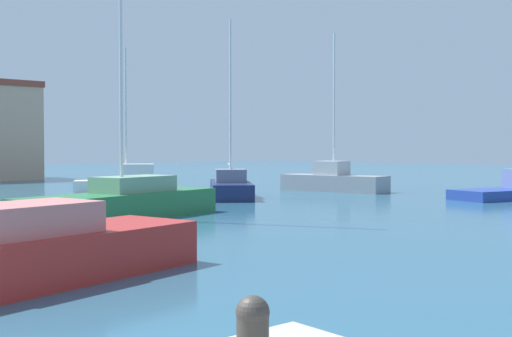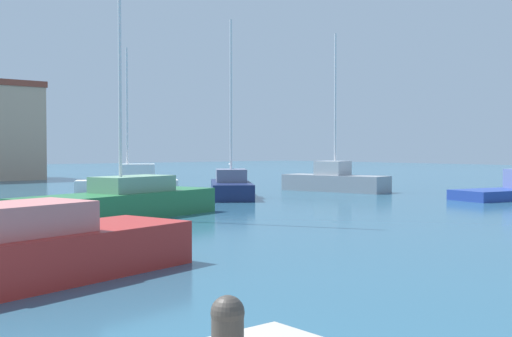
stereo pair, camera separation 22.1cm
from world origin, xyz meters
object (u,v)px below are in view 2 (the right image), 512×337
Objects in this scene: sailboat_navy_behind_lamppost at (231,186)px; sailboat_grey_distant_north at (335,180)px; sailboat_green_center_channel at (122,201)px; motorboat_red_distant_east at (29,252)px; sailboat_white_mid_harbor at (130,182)px; mooring_bollard at (228,329)px.

sailboat_navy_behind_lamppost is 0.98× the size of sailboat_grey_distant_north.
sailboat_green_center_channel is 2.01× the size of motorboat_red_distant_east.
sailboat_white_mid_harbor is 0.59× the size of sailboat_green_center_channel.
motorboat_red_distant_east is at bearing -122.75° from sailboat_white_mid_harbor.
motorboat_red_distant_east is (-6.71, -8.96, -0.06)m from sailboat_green_center_channel.
sailboat_navy_behind_lamppost is at bearing -72.29° from sailboat_white_mid_harbor.
sailboat_grey_distant_north is (17.20, 5.58, 0.02)m from sailboat_green_center_channel.
sailboat_green_center_channel is at bearing -162.03° from sailboat_grey_distant_north.
sailboat_grey_distant_north is (10.03, -7.04, 0.05)m from sailboat_white_mid_harbor.
sailboat_green_center_channel is 11.20m from motorboat_red_distant_east.
mooring_bollard is 19.25m from sailboat_green_center_channel.
sailboat_white_mid_harbor is 14.52m from sailboat_green_center_channel.
sailboat_white_mid_harbor reaches higher than mooring_bollard.
mooring_bollard is 8.57m from motorboat_red_distant_east.
sailboat_white_mid_harbor is 25.66m from motorboat_red_distant_east.
motorboat_red_distant_east reaches higher than mooring_bollard.
sailboat_green_center_channel is at bearing -148.74° from sailboat_navy_behind_lamppost.
sailboat_green_center_channel is 10.98m from sailboat_navy_behind_lamppost.
sailboat_white_mid_harbor is 0.89× the size of sailboat_grey_distant_north.
sailboat_green_center_channel is (8.30, 17.36, -0.58)m from mooring_bollard.
sailboat_white_mid_harbor is (15.47, 29.98, -0.60)m from mooring_bollard.
sailboat_green_center_channel is 18.08m from sailboat_grey_distant_north.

